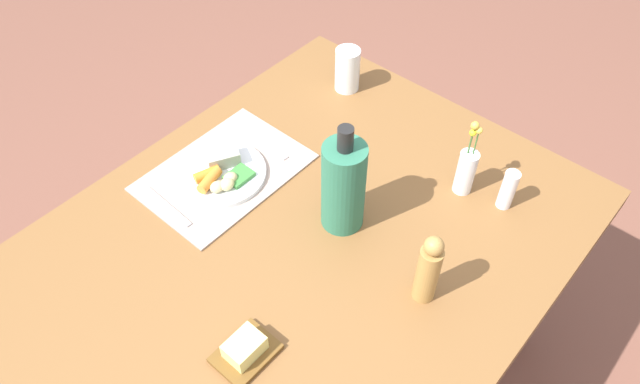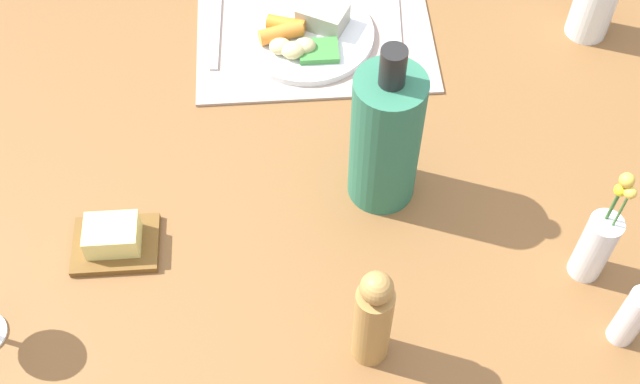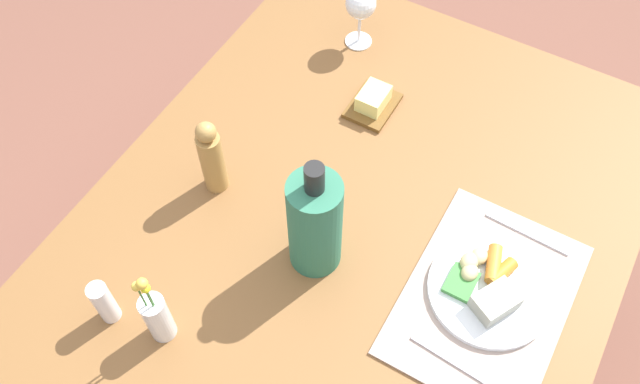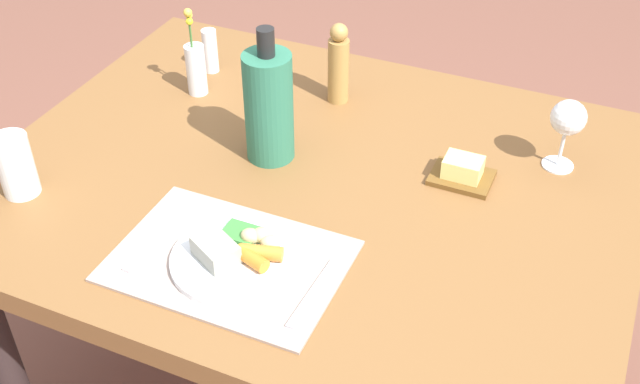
% 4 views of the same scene
% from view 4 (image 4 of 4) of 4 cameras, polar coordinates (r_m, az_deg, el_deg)
% --- Properties ---
extents(dining_table, '(1.38, 1.09, 0.73)m').
position_cam_4_polar(dining_table, '(1.73, -0.66, -0.90)').
color(dining_table, brown).
rests_on(dining_table, ground_plane).
extents(placemat, '(0.43, 0.30, 0.01)m').
position_cam_4_polar(placemat, '(1.48, -6.67, -5.01)').
color(placemat, '#A49083').
rests_on(placemat, dining_table).
extents(dinner_plate, '(0.25, 0.25, 0.05)m').
position_cam_4_polar(dinner_plate, '(1.47, -6.06, -4.56)').
color(dinner_plate, white).
rests_on(dinner_plate, placemat).
extents(fork, '(0.03, 0.20, 0.00)m').
position_cam_4_polar(fork, '(1.54, -11.70, -3.40)').
color(fork, silver).
rests_on(fork, placemat).
extents(knife, '(0.02, 0.18, 0.00)m').
position_cam_4_polar(knife, '(1.40, -0.52, -7.37)').
color(knife, silver).
rests_on(knife, placemat).
extents(water_tumbler, '(0.08, 0.08, 0.14)m').
position_cam_4_polar(water_tumbler, '(1.72, -21.30, 1.59)').
color(water_tumbler, silver).
rests_on(water_tumbler, dining_table).
extents(pepper_mill, '(0.05, 0.05, 0.20)m').
position_cam_4_polar(pepper_mill, '(1.89, 1.36, 9.28)').
color(pepper_mill, '#A87E41').
rests_on(pepper_mill, dining_table).
extents(butter_dish, '(0.13, 0.10, 0.05)m').
position_cam_4_polar(butter_dish, '(1.68, 10.36, 1.47)').
color(butter_dish, brown).
rests_on(butter_dish, dining_table).
extents(salt_shaker, '(0.04, 0.04, 0.12)m').
position_cam_4_polar(salt_shaker, '(2.06, -8.03, 10.18)').
color(salt_shaker, white).
rests_on(salt_shaker, dining_table).
extents(flower_vase, '(0.05, 0.05, 0.23)m').
position_cam_4_polar(flower_vase, '(1.96, -9.08, 9.06)').
color(flower_vase, silver).
rests_on(flower_vase, dining_table).
extents(cooler_bottle, '(0.11, 0.11, 0.31)m').
position_cam_4_polar(cooler_bottle, '(1.68, -3.77, 6.31)').
color(cooler_bottle, '#2C6C51').
rests_on(cooler_bottle, dining_table).
extents(wine_glass, '(0.08, 0.08, 0.16)m').
position_cam_4_polar(wine_glass, '(1.72, 17.68, 5.04)').
color(wine_glass, white).
rests_on(wine_glass, dining_table).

